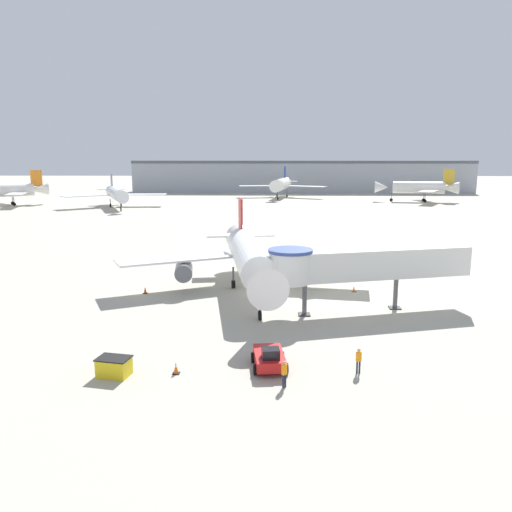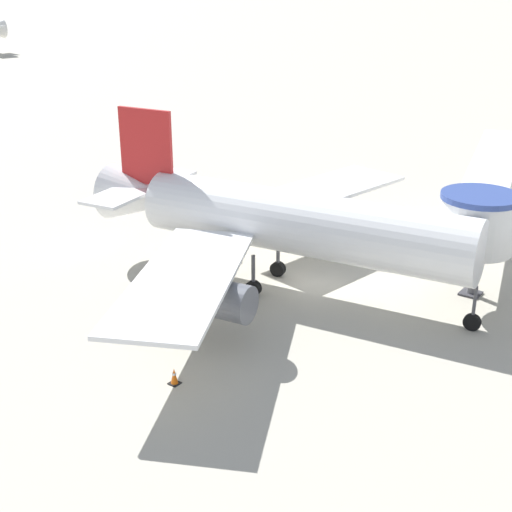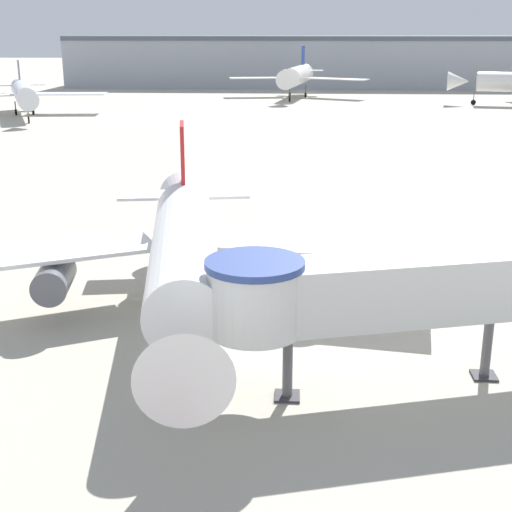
% 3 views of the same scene
% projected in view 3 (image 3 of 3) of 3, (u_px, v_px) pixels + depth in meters
% --- Properties ---
extents(ground_plane, '(800.00, 800.00, 0.00)m').
position_uv_depth(ground_plane, '(204.00, 324.00, 38.59)').
color(ground_plane, '#A8A393').
extents(main_airplane, '(29.26, 28.07, 9.54)m').
position_uv_depth(main_airplane, '(184.00, 250.00, 37.91)').
color(main_airplane, white).
rests_on(main_airplane, ground_plane).
extents(jet_bridge, '(19.70, 7.98, 6.33)m').
position_uv_depth(jet_bridge, '(405.00, 288.00, 30.49)').
color(jet_bridge, silver).
rests_on(jet_bridge, ground_plane).
extents(traffic_cone_starboard_wing, '(0.42, 0.42, 0.70)m').
position_uv_depth(traffic_cone_starboard_wing, '(400.00, 317.00, 38.63)').
color(traffic_cone_starboard_wing, black).
rests_on(traffic_cone_starboard_wing, ground_plane).
extents(background_jet_gray_tail, '(29.76, 30.92, 9.72)m').
position_uv_depth(background_jet_gray_tail, '(23.00, 93.00, 132.21)').
color(background_jet_gray_tail, silver).
rests_on(background_jet_gray_tail, ground_plane).
extents(background_jet_blue_tail, '(33.64, 29.44, 11.78)m').
position_uv_depth(background_jet_blue_tail, '(297.00, 76.00, 167.97)').
color(background_jet_blue_tail, white).
rests_on(background_jet_blue_tail, ground_plane).
extents(terminal_building, '(147.81, 22.97, 13.94)m').
position_uv_depth(terminal_building, '(330.00, 61.00, 202.32)').
color(terminal_building, '#999EA8').
rests_on(terminal_building, ground_plane).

